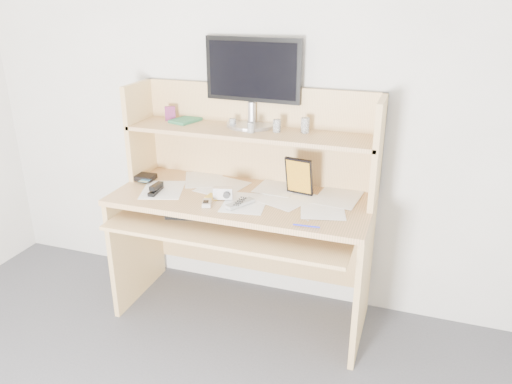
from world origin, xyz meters
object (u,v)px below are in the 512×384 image
(tv_remote, at_px, (240,203))
(monitor, at_px, (253,79))
(desk, at_px, (246,201))
(keyboard, at_px, (206,213))
(game_case, at_px, (299,176))

(tv_remote, relative_size, monitor, 0.31)
(desk, distance_m, keyboard, 0.24)
(desk, xyz_separation_m, tv_remote, (0.04, -0.20, 0.07))
(game_case, bearing_deg, desk, -163.55)
(desk, relative_size, tv_remote, 8.29)
(keyboard, relative_size, monitor, 0.81)
(tv_remote, relative_size, game_case, 0.80)
(desk, height_order, monitor, monitor)
(keyboard, height_order, game_case, game_case)
(tv_remote, height_order, monitor, monitor)
(desk, bearing_deg, monitor, 98.19)
(desk, distance_m, monitor, 0.67)
(desk, height_order, tv_remote, desk)
(keyboard, bearing_deg, tv_remote, -23.27)
(keyboard, distance_m, tv_remote, 0.24)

